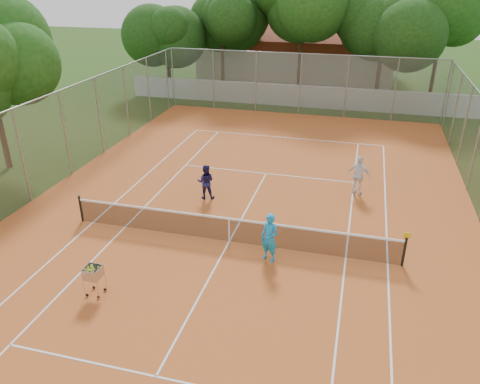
% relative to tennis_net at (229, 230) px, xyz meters
% --- Properties ---
extents(ground, '(120.00, 120.00, 0.00)m').
position_rel_tennis_net_xyz_m(ground, '(0.00, 0.00, -0.51)').
color(ground, '#1D380F').
rests_on(ground, ground).
extents(court_pad, '(18.00, 34.00, 0.02)m').
position_rel_tennis_net_xyz_m(court_pad, '(0.00, 0.00, -0.50)').
color(court_pad, '#BB5A24').
rests_on(court_pad, ground).
extents(court_lines, '(10.98, 23.78, 0.01)m').
position_rel_tennis_net_xyz_m(court_lines, '(0.00, 0.00, -0.49)').
color(court_lines, white).
rests_on(court_lines, court_pad).
extents(tennis_net, '(11.88, 0.10, 0.98)m').
position_rel_tennis_net_xyz_m(tennis_net, '(0.00, 0.00, 0.00)').
color(tennis_net, black).
rests_on(tennis_net, court_pad).
extents(perimeter_fence, '(18.00, 34.00, 4.00)m').
position_rel_tennis_net_xyz_m(perimeter_fence, '(0.00, 0.00, 1.49)').
color(perimeter_fence, slate).
rests_on(perimeter_fence, ground).
extents(boundary_wall, '(26.00, 0.30, 1.50)m').
position_rel_tennis_net_xyz_m(boundary_wall, '(0.00, 19.00, 0.24)').
color(boundary_wall, silver).
rests_on(boundary_wall, ground).
extents(clubhouse, '(16.40, 9.00, 4.40)m').
position_rel_tennis_net_xyz_m(clubhouse, '(-2.00, 29.00, 1.69)').
color(clubhouse, beige).
rests_on(clubhouse, ground).
extents(tropical_trees, '(29.00, 19.00, 10.00)m').
position_rel_tennis_net_xyz_m(tropical_trees, '(0.00, 22.00, 4.49)').
color(tropical_trees, black).
rests_on(tropical_trees, ground).
extents(player_near, '(0.73, 0.61, 1.71)m').
position_rel_tennis_net_xyz_m(player_near, '(1.61, -0.78, 0.36)').
color(player_near, '#1991D5').
rests_on(player_near, court_pad).
extents(player_far_left, '(0.83, 0.70, 1.50)m').
position_rel_tennis_net_xyz_m(player_far_left, '(-1.94, 3.17, 0.26)').
color(player_far_left, '#1C194D').
rests_on(player_far_left, court_pad).
extents(player_far_right, '(1.10, 0.68, 1.74)m').
position_rel_tennis_net_xyz_m(player_far_right, '(4.28, 5.23, 0.38)').
color(player_far_right, white).
rests_on(player_far_right, court_pad).
extents(ball_hopper, '(0.65, 0.65, 1.03)m').
position_rel_tennis_net_xyz_m(ball_hopper, '(-3.06, -3.91, 0.03)').
color(ball_hopper, '#ACACB3').
rests_on(ball_hopper, court_pad).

